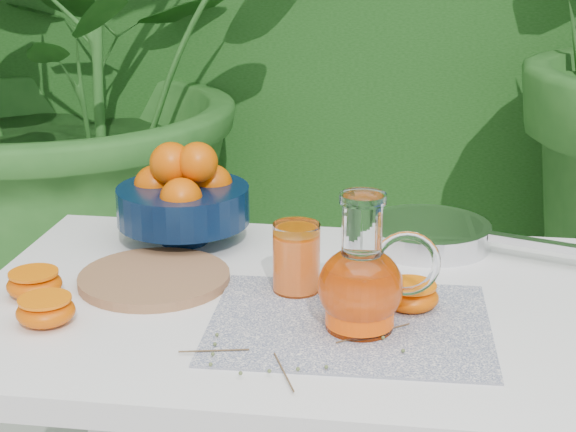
# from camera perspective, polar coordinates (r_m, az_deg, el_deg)

# --- Properties ---
(potted_plant_left) EXTENTS (2.71, 2.71, 1.91)m
(potted_plant_left) POSITION_cam_1_polar(r_m,az_deg,el_deg) (2.76, -14.43, 10.47)
(potted_plant_left) COLOR #255D1F
(potted_plant_left) RESTS_ON ground
(white_table) EXTENTS (1.00, 0.70, 0.75)m
(white_table) POSITION_cam_1_polar(r_m,az_deg,el_deg) (1.43, -0.11, -8.30)
(white_table) COLOR white
(white_table) RESTS_ON ground
(placemat) EXTENTS (0.42, 0.33, 0.00)m
(placemat) POSITION_cam_1_polar(r_m,az_deg,el_deg) (1.31, 4.00, -6.93)
(placemat) COLOR #0C1B47
(placemat) RESTS_ON white_table
(cutting_board) EXTENTS (0.28, 0.28, 0.02)m
(cutting_board) POSITION_cam_1_polar(r_m,az_deg,el_deg) (1.47, -8.63, -3.99)
(cutting_board) COLOR #956343
(cutting_board) RESTS_ON white_table
(fruit_bowl) EXTENTS (0.29, 0.29, 0.19)m
(fruit_bowl) POSITION_cam_1_polar(r_m,az_deg,el_deg) (1.62, -6.79, 1.28)
(fruit_bowl) COLOR black
(fruit_bowl) RESTS_ON white_table
(juice_pitcher) EXTENTS (0.18, 0.13, 0.20)m
(juice_pitcher) POSITION_cam_1_polar(r_m,az_deg,el_deg) (1.27, 4.82, -4.34)
(juice_pitcher) COLOR white
(juice_pitcher) RESTS_ON white_table
(juice_tumbler) EXTENTS (0.09, 0.09, 0.11)m
(juice_tumbler) POSITION_cam_1_polar(r_m,az_deg,el_deg) (1.40, 0.55, -2.80)
(juice_tumbler) COLOR white
(juice_tumbler) RESTS_ON white_table
(saute_pan) EXTENTS (0.43, 0.30, 0.04)m
(saute_pan) POSITION_cam_1_polar(r_m,az_deg,el_deg) (1.63, 9.08, -1.11)
(saute_pan) COLOR silver
(saute_pan) RESTS_ON white_table
(orange_halves) EXTENTS (0.70, 0.24, 0.04)m
(orange_halves) POSITION_cam_1_polar(r_m,az_deg,el_deg) (1.36, -8.05, -5.17)
(orange_halves) COLOR #E35702
(orange_halves) RESTS_ON white_table
(thyme_sprigs) EXTENTS (0.31, 0.24, 0.01)m
(thyme_sprigs) POSITION_cam_1_polar(r_m,az_deg,el_deg) (1.22, 0.47, -8.64)
(thyme_sprigs) COLOR brown
(thyme_sprigs) RESTS_ON white_table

